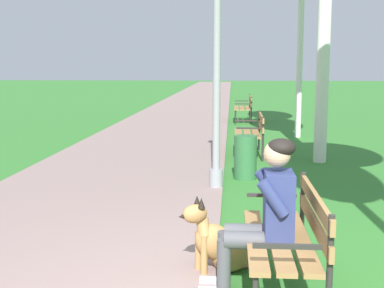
# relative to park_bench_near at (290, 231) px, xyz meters

# --- Properties ---
(paved_path) EXTENTS (3.42, 60.00, 0.04)m
(paved_path) POSITION_rel_park_bench_near_xyz_m (-2.30, 23.32, -0.49)
(paved_path) COLOR gray
(paved_path) RESTS_ON ground
(park_bench_near) EXTENTS (0.55, 1.50, 0.85)m
(park_bench_near) POSITION_rel_park_bench_near_xyz_m (0.00, 0.00, 0.00)
(park_bench_near) COLOR olive
(park_bench_near) RESTS_ON ground
(park_bench_mid) EXTENTS (0.55, 1.50, 0.85)m
(park_bench_mid) POSITION_rel_park_bench_near_xyz_m (-0.06, 6.60, 0.00)
(park_bench_mid) COLOR olive
(park_bench_mid) RESTS_ON ground
(park_bench_far) EXTENTS (0.55, 1.50, 0.85)m
(park_bench_far) POSITION_rel_park_bench_near_xyz_m (-0.05, 12.95, 0.00)
(park_bench_far) COLOR olive
(park_bench_far) RESTS_ON ground
(person_seated_on_near_bench) EXTENTS (0.74, 0.49, 1.25)m
(person_seated_on_near_bench) POSITION_rel_park_bench_near_xyz_m (-0.21, -0.01, 0.17)
(person_seated_on_near_bench) COLOR #4C4C51
(person_seated_on_near_bench) RESTS_ON ground
(dog_shepherd) EXTENTS (0.77, 0.49, 0.71)m
(dog_shepherd) POSITION_rel_park_bench_near_xyz_m (-0.56, 0.39, -0.25)
(dog_shepherd) COLOR #B27F47
(dog_shepherd) RESTS_ON ground
(lamp_post_near) EXTENTS (0.24, 0.24, 4.12)m
(lamp_post_near) POSITION_rel_park_bench_near_xyz_m (-0.69, 3.55, 1.62)
(lamp_post_near) COLOR gray
(lamp_post_near) RESTS_ON ground
(litter_bin) EXTENTS (0.36, 0.36, 0.70)m
(litter_bin) POSITION_rel_park_bench_near_xyz_m (-0.24, 4.32, -0.16)
(litter_bin) COLOR #2D6638
(litter_bin) RESTS_ON ground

